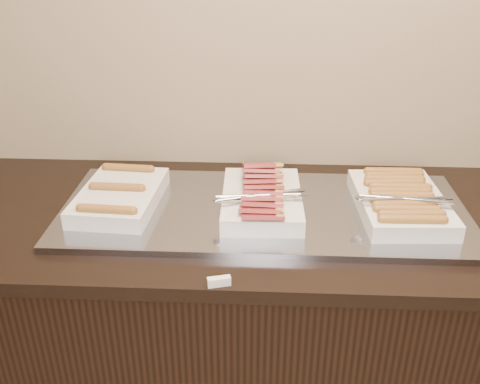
# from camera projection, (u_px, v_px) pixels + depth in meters

# --- Properties ---
(counter) EXTENTS (2.06, 0.76, 0.90)m
(counter) POSITION_uv_depth(u_px,v_px,m) (259.00, 329.00, 1.80)
(counter) COLOR black
(counter) RESTS_ON ground
(warming_tray) EXTENTS (1.20, 0.50, 0.02)m
(warming_tray) POSITION_uv_depth(u_px,v_px,m) (264.00, 210.00, 1.60)
(warming_tray) COLOR gray
(warming_tray) RESTS_ON counter
(dish_left) EXTENTS (0.24, 0.35, 0.07)m
(dish_left) POSITION_uv_depth(u_px,v_px,m) (120.00, 196.00, 1.60)
(dish_left) COLOR silver
(dish_left) RESTS_ON warming_tray
(dish_center) EXTENTS (0.27, 0.37, 0.10)m
(dish_center) POSITION_uv_depth(u_px,v_px,m) (262.00, 197.00, 1.57)
(dish_center) COLOR silver
(dish_center) RESTS_ON warming_tray
(dish_right) EXTENTS (0.27, 0.37, 0.08)m
(dish_right) POSITION_uv_depth(u_px,v_px,m) (400.00, 201.00, 1.56)
(dish_right) COLOR silver
(dish_right) RESTS_ON warming_tray
(label_holder) EXTENTS (0.06, 0.03, 0.02)m
(label_holder) POSITION_uv_depth(u_px,v_px,m) (219.00, 281.00, 1.28)
(label_holder) COLOR silver
(label_holder) RESTS_ON counter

